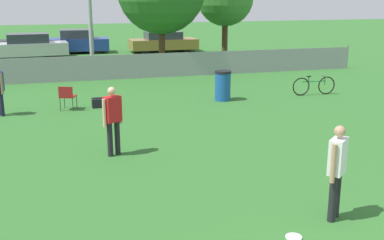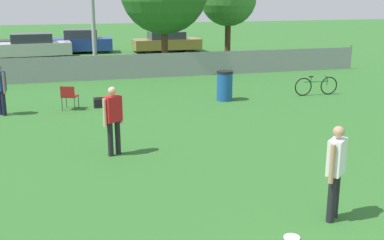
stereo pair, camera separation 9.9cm
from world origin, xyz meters
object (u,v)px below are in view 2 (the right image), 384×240
(folding_chair_sideline, at_px, (69,95))
(parked_car_tan, at_px, (166,42))
(bicycle_sideline, at_px, (316,86))
(parked_car_blue, at_px, (81,42))
(player_thrower_red, at_px, (113,116))
(gear_bag_sideline, at_px, (104,102))
(spectator_in_blue, at_px, (0,86))
(frisbee_disc, at_px, (292,238))
(player_receiver_white, at_px, (336,167))
(parked_car_silver, at_px, (32,46))
(trash_bin, at_px, (225,86))

(folding_chair_sideline, relative_size, parked_car_tan, 0.18)
(bicycle_sideline, height_order, parked_car_blue, parked_car_blue)
(player_thrower_red, xyz_separation_m, gear_bag_sideline, (0.25, 5.16, -0.79))
(gear_bag_sideline, bearing_deg, spectator_in_blue, -174.37)
(player_thrower_red, height_order, parked_car_tan, player_thrower_red)
(spectator_in_blue, xyz_separation_m, frisbee_disc, (5.15, -9.67, -0.91))
(player_thrower_red, bearing_deg, bicycle_sideline, 0.83)
(gear_bag_sideline, bearing_deg, frisbee_disc, -78.92)
(player_receiver_white, xyz_separation_m, gear_bag_sideline, (-2.91, 9.56, -0.79))
(bicycle_sideline, height_order, parked_car_silver, parked_car_silver)
(player_receiver_white, relative_size, parked_car_tan, 0.37)
(spectator_in_blue, distance_m, parked_car_silver, 14.24)
(player_receiver_white, xyz_separation_m, frisbee_disc, (-0.96, -0.42, -0.93))
(folding_chair_sideline, bearing_deg, parked_car_silver, -62.91)
(bicycle_sideline, relative_size, parked_car_blue, 0.43)
(bicycle_sideline, bearing_deg, parked_car_blue, 118.70)
(spectator_in_blue, distance_m, frisbee_disc, 10.99)
(player_receiver_white, xyz_separation_m, trash_bin, (1.36, 9.41, -0.41))
(parked_car_blue, bearing_deg, player_thrower_red, -87.31)
(player_thrower_red, distance_m, bicycle_sideline, 9.57)
(folding_chair_sideline, relative_size, parked_car_silver, 0.18)
(player_receiver_white, height_order, folding_chair_sideline, player_receiver_white)
(parked_car_tan, bearing_deg, parked_car_blue, 170.03)
(trash_bin, height_order, parked_car_silver, parked_car_silver)
(parked_car_silver, bearing_deg, parked_car_tan, 4.30)
(player_thrower_red, bearing_deg, trash_bin, 17.47)
(frisbee_disc, xyz_separation_m, folding_chair_sideline, (-3.09, 9.82, 0.48))
(folding_chair_sideline, distance_m, bicycle_sideline, 9.05)
(gear_bag_sideline, xyz_separation_m, parked_car_tan, (5.56, 15.09, 0.49))
(gear_bag_sideline, bearing_deg, player_thrower_red, -92.74)
(gear_bag_sideline, bearing_deg, parked_car_tan, 69.78)
(bicycle_sideline, distance_m, gear_bag_sideline, 7.92)
(player_receiver_white, height_order, player_thrower_red, same)
(player_receiver_white, relative_size, gear_bag_sideline, 2.45)
(bicycle_sideline, bearing_deg, folding_chair_sideline, -177.47)
(bicycle_sideline, bearing_deg, gear_bag_sideline, -178.65)
(player_thrower_red, relative_size, parked_car_blue, 0.41)
(spectator_in_blue, bearing_deg, parked_car_tan, -65.01)
(frisbee_disc, distance_m, trash_bin, 10.12)
(player_thrower_red, relative_size, parked_car_tan, 0.37)
(trash_bin, bearing_deg, bicycle_sideline, -0.83)
(spectator_in_blue, xyz_separation_m, parked_car_blue, (3.29, 16.23, -0.21))
(spectator_in_blue, bearing_deg, parked_car_silver, -36.83)
(gear_bag_sideline, relative_size, parked_car_blue, 0.17)
(trash_bin, height_order, gear_bag_sideline, trash_bin)
(player_receiver_white, xyz_separation_m, parked_car_tan, (2.64, 24.65, -0.30))
(player_receiver_white, xyz_separation_m, bicycle_sideline, (5.00, 9.36, -0.59))
(folding_chair_sideline, bearing_deg, trash_bin, -159.74)
(player_receiver_white, height_order, parked_car_silver, player_receiver_white)
(player_receiver_white, height_order, frisbee_disc, player_receiver_white)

